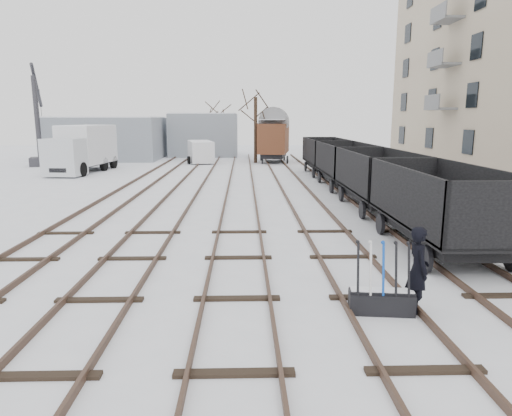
% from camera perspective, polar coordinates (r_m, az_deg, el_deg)
% --- Properties ---
extents(ground, '(120.00, 120.00, 0.00)m').
position_cam_1_polar(ground, '(10.24, -2.40, -11.39)').
color(ground, white).
rests_on(ground, ground).
extents(tracks, '(13.90, 52.00, 0.16)m').
position_cam_1_polar(tracks, '(23.45, -1.95, 1.68)').
color(tracks, black).
rests_on(tracks, ground).
extents(shed_left, '(10.00, 8.00, 4.10)m').
position_cam_1_polar(shed_left, '(47.36, -17.90, 8.33)').
color(shed_left, gray).
rests_on(shed_left, ground).
extents(shed_right, '(7.00, 6.00, 4.50)m').
position_cam_1_polar(shed_right, '(49.66, -6.46, 9.12)').
color(shed_right, gray).
rests_on(shed_right, ground).
extents(ground_frame, '(1.34, 0.57, 1.49)m').
position_cam_1_polar(ground_frame, '(9.82, 15.40, -11.03)').
color(ground_frame, black).
rests_on(ground_frame, ground).
extents(worker, '(0.43, 0.65, 1.79)m').
position_cam_1_polar(worker, '(9.94, 19.59, -7.25)').
color(worker, black).
rests_on(worker, ground).
extents(freight_wagon_a, '(2.48, 6.20, 2.53)m').
position_cam_1_polar(freight_wagon_a, '(14.71, 21.86, -1.27)').
color(freight_wagon_a, black).
rests_on(freight_wagon_a, ground).
extents(freight_wagon_b, '(2.48, 6.20, 2.53)m').
position_cam_1_polar(freight_wagon_b, '(20.64, 14.89, 2.52)').
color(freight_wagon_b, black).
rests_on(freight_wagon_b, ground).
extents(freight_wagon_c, '(2.48, 6.20, 2.53)m').
position_cam_1_polar(freight_wagon_c, '(26.78, 11.06, 4.59)').
color(freight_wagon_c, black).
rests_on(freight_wagon_c, ground).
extents(freight_wagon_d, '(2.48, 6.20, 2.53)m').
position_cam_1_polar(freight_wagon_d, '(33.03, 8.66, 5.87)').
color(freight_wagon_d, black).
rests_on(freight_wagon_d, ground).
extents(box_van_wagon, '(3.46, 5.40, 3.84)m').
position_cam_1_polar(box_van_wagon, '(41.89, 2.25, 8.81)').
color(box_van_wagon, black).
rests_on(box_van_wagon, ground).
extents(lorry, '(3.10, 7.78, 3.44)m').
position_cam_1_polar(lorry, '(36.12, -20.87, 6.99)').
color(lorry, black).
rests_on(lorry, ground).
extents(panel_van, '(2.81, 4.73, 1.95)m').
position_cam_1_polar(panel_van, '(41.65, -6.94, 7.04)').
color(panel_van, silver).
rests_on(panel_van, ground).
extents(crane, '(2.07, 4.96, 8.30)m').
position_cam_1_polar(crane, '(42.49, -25.38, 7.72)').
color(crane, '#2F2F34').
rests_on(crane, ground).
extents(tree_far_left, '(0.30, 0.30, 4.69)m').
position_cam_1_polar(tree_far_left, '(51.57, -4.85, 9.33)').
color(tree_far_left, black).
rests_on(tree_far_left, ground).
extents(tree_far_right, '(0.30, 0.30, 5.77)m').
position_cam_1_polar(tree_far_right, '(41.09, -0.06, 9.68)').
color(tree_far_right, black).
rests_on(tree_far_right, ground).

